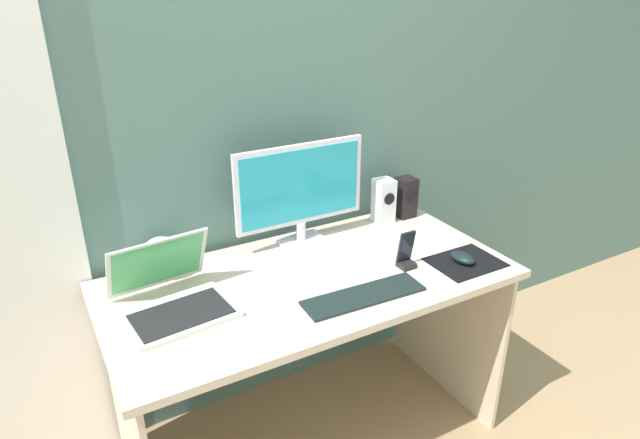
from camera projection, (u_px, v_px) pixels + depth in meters
name	position (u px, v px, depth m)	size (l,w,h in m)	color
ground_plane	(311.00, 437.00, 2.24)	(8.00, 8.00, 0.00)	tan
wall_back	(257.00, 109.00, 2.04)	(6.00, 0.04, 2.50)	slate
desk	(310.00, 314.00, 1.99)	(1.41, 0.69, 0.75)	beige
monitor	(300.00, 190.00, 2.08)	(0.52, 0.14, 0.40)	white
speaker_right	(405.00, 197.00, 2.37)	(0.08, 0.08, 0.17)	black
speaker_near_monitor	(384.00, 201.00, 2.31)	(0.08, 0.08, 0.19)	white
laptop	(172.00, 297.00, 1.73)	(0.35, 0.35, 0.22)	silver
fishbowl	(162.00, 257.00, 1.92)	(0.14, 0.14, 0.14)	silver
keyboard_external	(364.00, 296.00, 1.81)	(0.41, 0.12, 0.01)	black
mousepad	(465.00, 262.00, 2.02)	(0.25, 0.20, 0.00)	black
mouse	(463.00, 258.00, 2.01)	(0.06, 0.10, 0.04)	black
phone_in_dock	(406.00, 255.00, 1.97)	(0.06, 0.05, 0.14)	black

